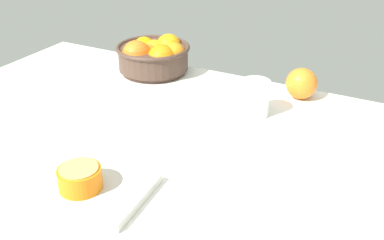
% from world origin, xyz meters
% --- Properties ---
extents(ground_plane, '(1.45, 0.93, 0.03)m').
position_xyz_m(ground_plane, '(0.00, 0.00, -0.01)').
color(ground_plane, white).
extents(fruit_bowl, '(0.22, 0.22, 0.11)m').
position_xyz_m(fruit_bowl, '(-0.29, 0.38, 0.05)').
color(fruit_bowl, '#473328').
rests_on(fruit_bowl, ground_plane).
extents(second_glass, '(0.07, 0.07, 0.09)m').
position_xyz_m(second_glass, '(0.07, 0.26, 0.04)').
color(second_glass, white).
rests_on(second_glass, ground_plane).
extents(cutting_board, '(0.26, 0.18, 0.02)m').
position_xyz_m(cutting_board, '(-0.10, -0.18, 0.01)').
color(cutting_board, beige).
rests_on(cutting_board, ground_plane).
extents(orange_half_0, '(0.08, 0.08, 0.04)m').
position_xyz_m(orange_half_0, '(-0.09, -0.19, 0.04)').
color(orange_half_0, orange).
rests_on(orange_half_0, cutting_board).
extents(loose_orange_0, '(0.08, 0.08, 0.08)m').
position_xyz_m(loose_orange_0, '(0.14, 0.40, 0.04)').
color(loose_orange_0, orange).
rests_on(loose_orange_0, ground_plane).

